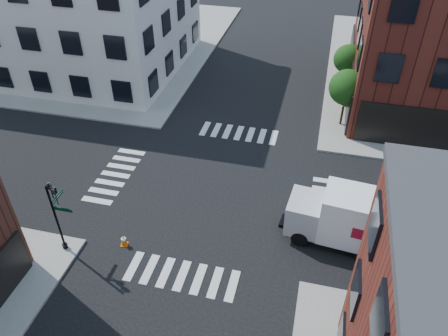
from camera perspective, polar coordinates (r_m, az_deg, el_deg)
ground at (r=28.15m, az=-1.07°, el=-2.99°), size 120.00×120.00×0.00m
sidewalk_nw at (r=52.65m, az=-18.29°, el=15.55°), size 30.00×30.00×0.15m
building_nw at (r=45.93m, az=-20.47°, el=19.26°), size 22.00×16.00×11.00m
tree_near at (r=34.20m, az=15.84°, el=9.85°), size 2.69×2.69×4.49m
tree_far at (r=39.77m, az=15.94°, el=13.36°), size 2.43×2.43×4.07m
signal_pole at (r=24.20m, az=-21.02°, el=-5.20°), size 1.29×1.24×4.60m
box_truck at (r=24.64m, az=17.43°, el=-6.66°), size 7.84×3.03×3.48m
traffic_cone at (r=25.19m, az=-12.96°, el=-9.20°), size 0.46×0.46×0.71m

